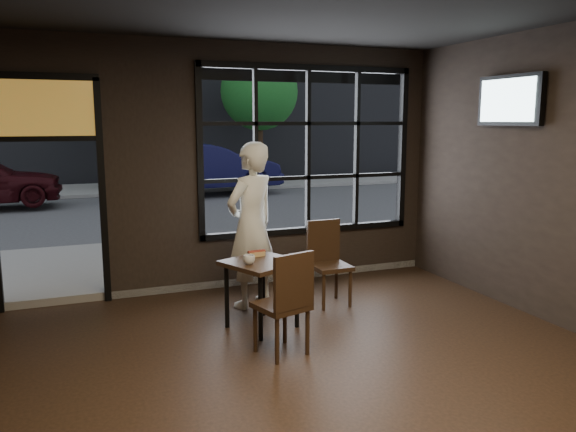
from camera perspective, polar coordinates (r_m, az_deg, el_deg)
name	(u,v)px	position (r m, az deg, el deg)	size (l,w,h in m)	color
floor	(344,412)	(4.59, 5.66, -19.23)	(6.00, 7.00, 0.02)	black
window_frame	(308,151)	(7.71, 2.04, 6.65)	(3.06, 0.12, 2.28)	black
stained_transom	(42,108)	(7.07, -23.71, 10.04)	(1.20, 0.06, 0.70)	orange
street_asphalt	(112,169)	(27.72, -17.48, 4.62)	(60.00, 41.00, 0.04)	#545456
cafe_table	(262,294)	(6.07, -2.67, -7.92)	(0.68, 0.68, 0.74)	black
chair_near	(281,302)	(5.37, -0.71, -8.74)	(0.44, 0.44, 1.02)	black
chair_window	(330,264)	(6.79, 4.34, -4.86)	(0.44, 0.44, 1.01)	black
man	(251,225)	(6.64, -3.76, -0.96)	(0.72, 0.47, 1.97)	silver
hotdog	(257,254)	(6.16, -3.21, -3.84)	(0.20, 0.08, 0.06)	tan
cup	(249,260)	(5.83, -3.99, -4.44)	(0.12, 0.12, 0.10)	silver
tv	(510,100)	(7.07, 21.63, 10.87)	(0.11, 0.99, 0.58)	black
navy_car	(207,168)	(16.83, -8.23, 4.85)	(1.52, 4.36, 1.44)	#0F0E33
tree_left	(102,100)	(18.55, -18.33, 11.11)	(2.35, 2.35, 4.01)	#332114
tree_right	(259,92)	(19.58, -2.92, 12.48)	(2.64, 2.64, 4.50)	#332114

